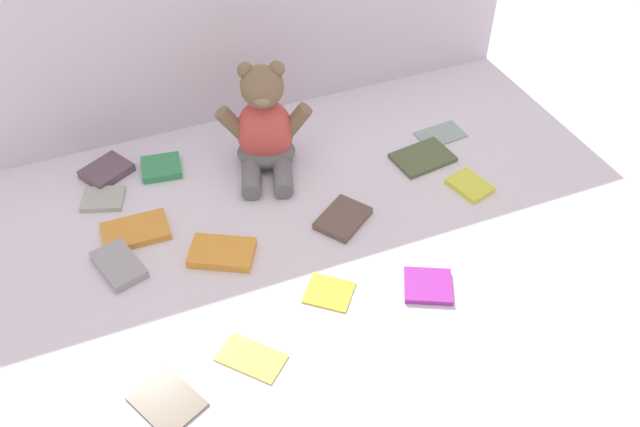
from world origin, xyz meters
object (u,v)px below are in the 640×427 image
book_case_0 (428,286)px  book_case_1 (343,218)px  book_case_12 (119,265)px  book_case_13 (440,134)px  book_case_9 (107,171)px  book_case_8 (103,199)px  book_case_10 (167,401)px  book_case_4 (136,231)px  book_case_5 (161,168)px  book_case_2 (329,292)px  teddy_bear (265,129)px  book_case_7 (251,357)px  book_case_6 (222,253)px  book_case_11 (423,158)px  book_case_3 (470,185)px

book_case_0 → book_case_1: 0.25m
book_case_12 → book_case_13: (0.83, 0.15, -0.01)m
book_case_0 → book_case_13: size_ratio=0.81×
book_case_12 → book_case_9: bearing=-111.4°
book_case_8 → book_case_12: 0.22m
book_case_0 → book_case_10: size_ratio=0.81×
book_case_8 → book_case_9: 0.09m
book_case_4 → book_case_5: size_ratio=1.55×
book_case_0 → book_case_13: book_case_0 is taller
book_case_2 → book_case_0: bearing=111.2°
book_case_1 → book_case_5: book_case_5 is taller
teddy_bear → book_case_5: size_ratio=2.98×
book_case_7 → book_case_8: size_ratio=1.31×
book_case_2 → book_case_6: book_case_6 is taller
book_case_5 → book_case_9: bearing=-97.5°
book_case_0 → book_case_12: bearing=89.1°
book_case_4 → teddy_bear: bearing=111.0°
teddy_bear → book_case_4: teddy_bear is taller
book_case_0 → book_case_11: size_ratio=0.68×
book_case_13 → teddy_bear: bearing=-102.9°
book_case_1 → book_case_3: book_case_1 is taller
book_case_2 → book_case_7: size_ratio=0.75×
book_case_0 → book_case_5: bearing=62.5°
book_case_13 → book_case_0: bearing=-37.0°
book_case_8 → teddy_bear: bearing=106.8°
book_case_0 → book_case_4: book_case_4 is taller
book_case_8 → book_case_10: book_case_8 is taller
teddy_bear → book_case_4: size_ratio=1.92×
book_case_1 → book_case_2: 0.21m
book_case_5 → book_case_8: 0.16m
book_case_5 → book_case_12: size_ratio=0.75×
book_case_1 → book_case_10: size_ratio=0.99×
book_case_1 → book_case_7: book_case_1 is taller
book_case_9 → book_case_1: bearing=22.8°
book_case_8 → book_case_13: (0.82, -0.07, -0.00)m
book_case_6 → book_case_7: book_case_6 is taller
book_case_8 → book_case_12: (-0.00, -0.22, 0.00)m
book_case_10 → book_case_12: (-0.02, 0.34, 0.00)m
book_case_3 → book_case_10: 0.83m
book_case_1 → book_case_6: book_case_6 is taller
book_case_6 → book_case_11: 0.55m
book_case_10 → teddy_bear: bearing=30.4°
book_case_0 → book_case_3: size_ratio=1.00×
book_case_4 → book_case_7: book_case_4 is taller
book_case_7 → book_case_11: bearing=172.8°
book_case_7 → book_case_13: (0.65, 0.46, 0.00)m
book_case_7 → book_case_11: book_case_11 is taller
book_case_10 → book_case_11: (0.72, 0.42, 0.00)m
book_case_1 → book_case_8: bearing=26.2°
book_case_6 → book_case_12: 0.21m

